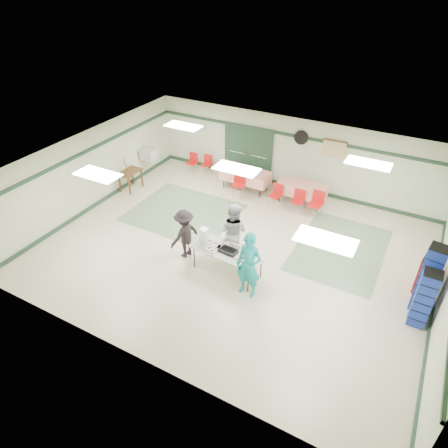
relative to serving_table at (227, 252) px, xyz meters
The scene contains 40 objects.
floor 1.30m from the serving_table, 105.24° to the left, with size 11.00×11.00×0.00m, color beige.
ceiling 2.26m from the serving_table, 105.24° to the left, with size 11.00×11.00×0.00m, color silver.
wall_back 5.59m from the serving_table, 92.95° to the left, with size 11.00×11.00×0.00m, color beige.
wall_front 3.52m from the serving_table, 94.74° to the right, with size 11.00×11.00×0.00m, color beige.
wall_left 5.91m from the serving_table, 169.71° to the left, with size 9.00×9.00×0.00m, color beige.
trim_back 5.69m from the serving_table, 92.97° to the left, with size 11.00×0.06×0.10m, color #1F3A28.
baseboard_back 5.57m from the serving_table, 92.97° to the left, with size 11.00×0.06×0.12m, color #1F3A28.
trim_left 6.00m from the serving_table, 169.66° to the left, with size 9.00×0.06×0.10m, color #1F3A28.
baseboard_left 5.89m from the serving_table, 169.66° to the left, with size 9.00×0.06×0.12m, color #1F3A28.
baseboard_right 5.33m from the serving_table, 11.45° to the left, with size 9.00×0.06×0.12m, color #1F3A28.
green_patch_a 3.53m from the serving_table, 143.65° to the left, with size 3.50×3.00×0.01m, color gray.
green_patch_b 3.65m from the serving_table, 45.41° to the left, with size 2.50×3.50×0.01m, color gray.
double_door_left 6.04m from the serving_table, 114.36° to the left, with size 0.90×0.06×2.10m, color gray.
double_door_right 5.71m from the serving_table, 105.63° to the left, with size 0.90×0.06×2.10m, color gray.
door_frame 5.84m from the serving_table, 110.23° to the left, with size 2.00×0.03×2.15m, color #1F3A28.
wall_fan 5.65m from the serving_table, 89.85° to the left, with size 0.50×0.50×0.10m, color black.
scroll_banner 5.74m from the serving_table, 77.53° to the left, with size 0.80×0.02×0.60m, color #D2BF83.
serving_table is the anchor object (origin of this frame).
sheet_tray_right 0.62m from the serving_table, ahead, with size 0.54×0.41×0.02m, color silver.
sheet_tray_mid 0.10m from the serving_table, 103.98° to the left, with size 0.57×0.43×0.02m, color silver.
sheet_tray_left 0.52m from the serving_table, behind, with size 0.58×0.44×0.02m, color silver.
baking_pan 0.10m from the serving_table, 26.21° to the right, with size 0.48×0.30×0.08m, color black.
foam_box_stack 0.81m from the serving_table, behind, with size 0.22×0.20×0.40m, color white.
volunteer_teal 1.00m from the serving_table, 28.02° to the right, with size 0.67×0.44×1.85m, color teal.
volunteer_grey 0.77m from the serving_table, 104.51° to the left, with size 0.86×0.67×1.78m, color #97979C.
volunteer_dark 1.44m from the serving_table, behind, with size 0.98×0.56×1.52m, color black.
dining_table_a 4.61m from the serving_table, 83.35° to the left, with size 1.69×0.78×0.77m.
dining_table_b 4.87m from the serving_table, 110.02° to the left, with size 1.85×0.86×0.77m.
chair_a 4.06m from the serving_table, 81.24° to the left, with size 0.39×0.39×0.82m.
chair_b 4.01m from the serving_table, 92.67° to the left, with size 0.45×0.45×0.83m.
chair_c 4.20m from the serving_table, 72.71° to the left, with size 0.50×0.50×0.92m.
chair_d 4.34m from the serving_table, 112.34° to the left, with size 0.51×0.51×0.93m.
chair_loose_a 6.21m from the serving_table, 125.50° to the left, with size 0.38×0.38×0.78m.
chair_loose_b 6.40m from the serving_table, 130.69° to the left, with size 0.40×0.40×0.82m.
crate_stack_blue_a 4.99m from the serving_table, 12.59° to the left, with size 0.42×0.42×1.91m, color navy.
crate_stack_red 5.17m from the serving_table, 19.72° to the left, with size 0.41×0.41×1.07m, color maroon.
crate_stack_blue_b 4.90m from the serving_table, ahead, with size 0.40×0.40×1.57m, color navy.
printer_table 5.99m from the serving_table, 155.15° to the left, with size 0.57×0.88×0.74m.
office_printer 6.58m from the serving_table, 145.78° to the left, with size 0.53×0.47×0.42m, color #B5B5B0.
broom 6.05m from the serving_table, 155.72° to the left, with size 0.03×0.03×1.29m, color brown.
Camera 1 is at (4.27, -8.56, 7.36)m, focal length 32.00 mm.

